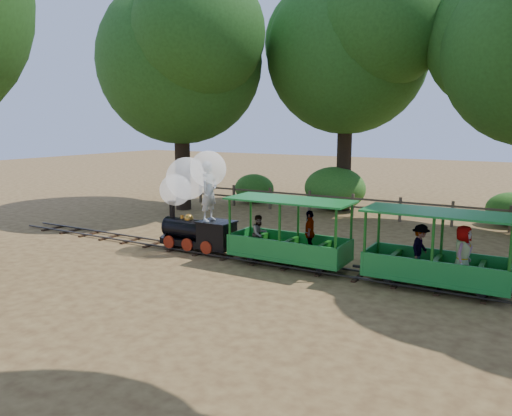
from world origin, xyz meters
The scene contains 11 objects.
ground centered at (0.00, 0.00, 0.00)m, with size 90.00×90.00×0.00m, color #A58247.
track centered at (0.00, 0.00, 0.07)m, with size 22.00×1.00×0.10m.
locomotive centered at (-3.40, 0.07, 1.81)m, with size 2.80×1.32×3.22m.
carriage_front centered at (-0.06, -0.01, 0.76)m, with size 3.47×1.42×1.81m.
carriage_rear centered at (3.90, -0.01, 0.80)m, with size 3.47×1.42×1.81m.
oak_nw centered at (-8.54, 6.10, 7.04)m, with size 9.12×8.02×10.31m.
oak_nc centered at (-2.04, 9.60, 7.36)m, with size 8.84×7.78×10.53m.
fence centered at (0.00, 8.00, 0.58)m, with size 18.10×0.10×1.00m.
shrub_west centered at (-6.62, 9.30, 0.72)m, with size 2.08×1.60×1.44m, color #2D6B1E.
shrub_mid_w centered at (-2.33, 9.30, 1.00)m, with size 2.88×2.21×1.99m, color #2D6B1E.
shrub_mid_e centered at (4.96, 9.30, 0.66)m, with size 1.91×1.47×1.32m, color #2D6B1E.
Camera 1 is at (5.94, -12.13, 3.96)m, focal length 35.00 mm.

